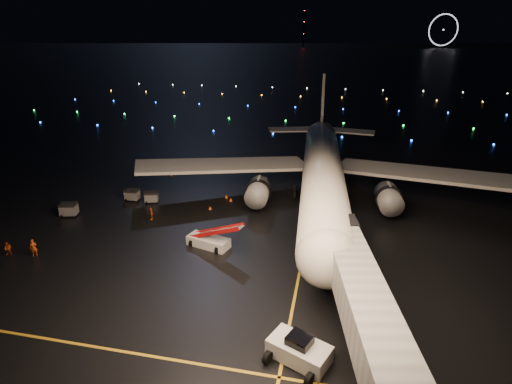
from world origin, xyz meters
TOP-DOWN VIEW (x-y plane):
  - ground at (0.00, 300.00)m, footprint 2000.00×2000.00m
  - lane_centre at (12.00, 15.00)m, footprint 0.25×80.00m
  - lane_cross at (-5.00, -10.00)m, footprint 60.00×0.25m
  - airliner at (12.86, 25.09)m, footprint 58.13×55.59m
  - pushback_tug at (13.17, -8.02)m, footprint 5.07×3.95m
  - belt_loader at (1.27, 6.89)m, footprint 7.41×3.82m
  - crew_a at (-16.60, 0.98)m, footprint 0.85×0.77m
  - crew_b at (-19.46, 0.52)m, footprint 0.88×0.76m
  - crew_c at (-8.16, 12.03)m, footprint 0.78×1.06m
  - safety_cone_0 at (-1.76, 16.74)m, footprint 0.56×0.56m
  - safety_cone_1 at (-0.64, 21.09)m, footprint 0.57×0.57m
  - safety_cone_2 at (0.30, 20.05)m, footprint 0.49×0.49m
  - safety_cone_3 at (-12.40, 28.49)m, footprint 0.54×0.54m
  - ferris_wheel at (170.00, 720.00)m, footprint 49.33×16.80m
  - radio_mast at (-60.00, 740.00)m, footprint 1.80×1.80m
  - taxiway_lights at (0.00, 106.00)m, footprint 164.00×92.00m
  - baggage_cart_0 at (-10.72, 17.40)m, footprint 2.14×1.78m
  - baggage_cart_1 at (-13.76, 17.51)m, footprint 1.94×1.38m
  - baggage_cart_2 at (-19.39, 10.91)m, footprint 2.36×1.91m

SIDE VIEW (x-z plane):
  - ground at x=0.00m, z-range 0.00..0.00m
  - lane_centre at x=12.00m, z-range 0.00..0.02m
  - lane_cross at x=-5.00m, z-range 0.00..0.02m
  - taxiway_lights at x=0.00m, z-range 0.00..0.36m
  - safety_cone_0 at x=-1.76m, z-range 0.00..0.49m
  - safety_cone_2 at x=0.30m, z-range 0.00..0.51m
  - safety_cone_3 at x=-12.40m, z-range 0.00..0.53m
  - safety_cone_1 at x=-0.64m, z-range 0.00..0.55m
  - crew_b at x=-19.46m, z-range 0.00..1.56m
  - baggage_cart_0 at x=-10.72m, z-range 0.00..1.57m
  - baggage_cart_1 at x=-13.76m, z-range 0.00..1.63m
  - crew_c at x=-8.16m, z-range 0.00..1.67m
  - baggage_cart_2 at x=-19.39m, z-range 0.00..1.75m
  - crew_a at x=-16.60m, z-range 0.00..1.95m
  - pushback_tug at x=13.17m, z-range 0.00..2.15m
  - belt_loader at x=1.27m, z-range 0.00..3.47m
  - airliner at x=12.86m, z-range 0.00..15.51m
  - ferris_wheel at x=170.00m, z-range 0.00..52.00m
  - radio_mast at x=-60.00m, z-range 0.00..64.00m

